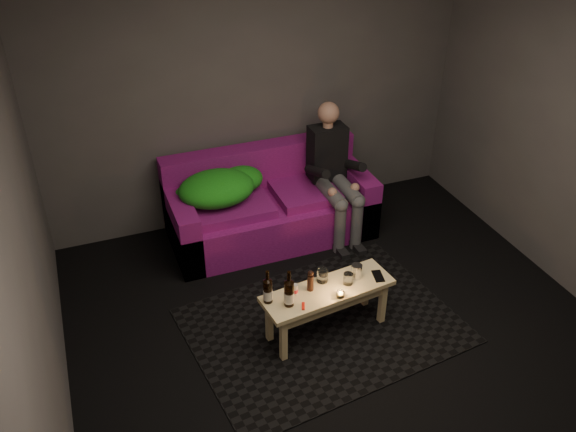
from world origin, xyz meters
The scene contains 17 objects.
floor centered at (0.00, 0.00, 0.00)m, with size 4.50×4.50×0.00m, color black.
room centered at (0.00, 0.47, 1.64)m, with size 4.50×4.50×4.50m.
rug centered at (-0.10, 0.43, 0.00)m, with size 2.02×1.47×0.01m, color black.
sofa centered at (-0.05, 1.82, 0.29)m, with size 1.87×0.84×0.80m.
green_blanket centered at (-0.51, 1.81, 0.60)m, with size 0.82×0.56×0.28m.
person centered at (0.53, 1.66, 0.65)m, with size 0.34×0.77×1.25m.
coffee_table centered at (-0.10, 0.38, 0.34)m, with size 1.04×0.44×0.41m.
beer_bottle_a centered at (-0.56, 0.41, 0.51)m, with size 0.07×0.07×0.27m.
beer_bottle_b centered at (-0.43, 0.32, 0.52)m, with size 0.07×0.07×0.29m.
salt_shaker centered at (-0.34, 0.41, 0.46)m, with size 0.04×0.04×0.09m, color silver.
pepper_mill centered at (-0.22, 0.42, 0.48)m, with size 0.05×0.05×0.13m, color black.
tumbler_back centered at (-0.10, 0.48, 0.46)m, with size 0.09×0.09×0.10m, color white.
tealight centered at (-0.05, 0.27, 0.44)m, with size 0.06×0.06×0.04m.
tumbler_front centered at (0.07, 0.38, 0.46)m, with size 0.07×0.07×0.09m, color white.
steel_cup centered at (0.16, 0.43, 0.47)m, with size 0.08×0.08×0.11m, color silver.
smartphone centered at (0.32, 0.38, 0.42)m, with size 0.07×0.14×0.01m, color black.
red_lighter centered at (-0.34, 0.26, 0.42)m, with size 0.02×0.08×0.01m, color red.
Camera 1 is at (-1.63, -2.78, 3.28)m, focal length 38.00 mm.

